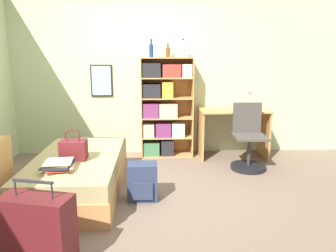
# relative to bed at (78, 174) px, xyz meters

# --- Properties ---
(ground_plane) EXTENTS (14.00, 14.00, 0.00)m
(ground_plane) POSITION_rel_bed_xyz_m (0.67, -0.02, -0.22)
(ground_plane) COLOR #756051
(wall_back) EXTENTS (10.00, 0.09, 2.60)m
(wall_back) POSITION_rel_bed_xyz_m (0.67, 1.61, 1.08)
(wall_back) COLOR beige
(wall_back) RESTS_ON ground_plane
(bed) EXTENTS (0.99, 1.85, 0.44)m
(bed) POSITION_rel_bed_xyz_m (0.00, 0.00, 0.00)
(bed) COLOR tan
(bed) RESTS_ON ground_plane
(handbag) EXTENTS (0.29, 0.20, 0.36)m
(handbag) POSITION_rel_bed_xyz_m (-0.01, -0.13, 0.34)
(handbag) COLOR maroon
(handbag) RESTS_ON bed
(book_stack_on_bed) EXTENTS (0.33, 0.38, 0.09)m
(book_stack_on_bed) POSITION_rel_bed_xyz_m (-0.08, -0.47, 0.26)
(book_stack_on_bed) COLOR beige
(book_stack_on_bed) RESTS_ON bed
(suitcase) EXTENTS (0.59, 0.37, 0.70)m
(suitcase) POSITION_rel_bed_xyz_m (0.01, -1.44, 0.07)
(suitcase) COLOR #5B191E
(suitcase) RESTS_ON ground_plane
(bookcase) EXTENTS (0.81, 0.35, 1.56)m
(bookcase) POSITION_rel_bed_xyz_m (1.06, 1.39, 0.56)
(bookcase) COLOR tan
(bookcase) RESTS_ON ground_plane
(bottle_green) EXTENTS (0.07, 0.07, 0.27)m
(bottle_green) POSITION_rel_bed_xyz_m (0.88, 1.37, 1.45)
(bottle_green) COLOR navy
(bottle_green) RESTS_ON bookcase
(bottle_brown) EXTENTS (0.07, 0.07, 0.21)m
(bottle_brown) POSITION_rel_bed_xyz_m (1.13, 1.44, 1.43)
(bottle_brown) COLOR brown
(bottle_brown) RESTS_ON bookcase
(bottle_clear) EXTENTS (0.07, 0.07, 0.28)m
(bottle_clear) POSITION_rel_bed_xyz_m (1.36, 1.38, 1.46)
(bottle_clear) COLOR #B7BCC1
(bottle_clear) RESTS_ON bookcase
(desk) EXTENTS (1.06, 0.59, 0.77)m
(desk) POSITION_rel_bed_xyz_m (2.15, 1.27, 0.31)
(desk) COLOR tan
(desk) RESTS_ON ground_plane
(desk_lamp) EXTENTS (0.20, 0.15, 0.37)m
(desk_lamp) POSITION_rel_bed_xyz_m (2.43, 1.34, 0.79)
(desk_lamp) COLOR #ADA89E
(desk_lamp) RESTS_ON desk
(desk_chair) EXTENTS (0.50, 0.50, 0.93)m
(desk_chair) POSITION_rel_bed_xyz_m (2.25, 0.71, 0.08)
(desk_chair) COLOR black
(desk_chair) RESTS_ON ground_plane
(backpack) EXTENTS (0.33, 0.26, 0.42)m
(backpack) POSITION_rel_bed_xyz_m (0.77, -0.27, -0.01)
(backpack) COLOR #2D3856
(backpack) RESTS_ON ground_plane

